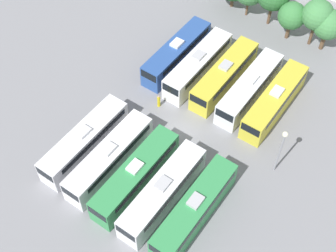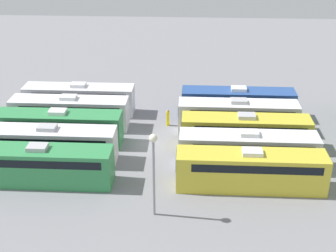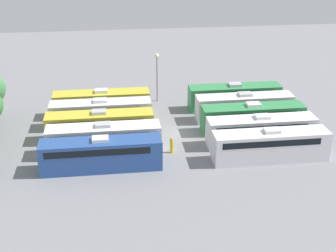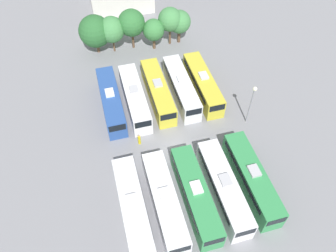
{
  "view_description": "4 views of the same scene",
  "coord_description": "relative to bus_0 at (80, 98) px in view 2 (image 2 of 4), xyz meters",
  "views": [
    {
      "loc": [
        17.78,
        -27.93,
        42.95
      ],
      "look_at": [
        -0.88,
        -1.71,
        1.91
      ],
      "focal_mm": 50.0,
      "sensor_mm": 36.0,
      "label": 1
    },
    {
      "loc": [
        39.8,
        3.9,
        20.98
      ],
      "look_at": [
        0.96,
        1.72,
        2.5
      ],
      "focal_mm": 50.0,
      "sensor_mm": 36.0,
      "label": 2
    },
    {
      "loc": [
        -48.67,
        7.5,
        23.1
      ],
      "look_at": [
        -1.79,
        1.45,
        1.95
      ],
      "focal_mm": 50.0,
      "sensor_mm": 36.0,
      "label": 3
    },
    {
      "loc": [
        -7.82,
        -25.57,
        35.51
      ],
      "look_at": [
        -0.59,
        0.92,
        3.0
      ],
      "focal_mm": 35.0,
      "sensor_mm": 36.0,
      "label": 4
    }
  ],
  "objects": [
    {
      "name": "ground_plane",
      "position": [
        7.24,
        8.46,
        -1.7
      ],
      "size": [
        112.92,
        112.92,
        0.0
      ],
      "primitive_type": "plane",
      "color": "gray"
    },
    {
      "name": "bus_0",
      "position": [
        0.0,
        0.0,
        0.0
      ],
      "size": [
        2.64,
        12.01,
        3.46
      ],
      "color": "silver",
      "rests_on": "ground_plane"
    },
    {
      "name": "bus_1",
      "position": [
        3.65,
        -0.16,
        0.0
      ],
      "size": [
        2.64,
        12.01,
        3.46
      ],
      "color": "white",
      "rests_on": "ground_plane"
    },
    {
      "name": "bus_2",
      "position": [
        7.27,
        -0.28,
        0.0
      ],
      "size": [
        2.64,
        12.01,
        3.46
      ],
      "color": "#338C4C",
      "rests_on": "ground_plane"
    },
    {
      "name": "bus_3",
      "position": [
        10.74,
        -0.26,
        0.0
      ],
      "size": [
        2.64,
        12.01,
        3.46
      ],
      "color": "silver",
      "rests_on": "ground_plane"
    },
    {
      "name": "bus_4",
      "position": [
        14.42,
        0.01,
        0.0
      ],
      "size": [
        2.64,
        12.01,
        3.46
      ],
      "color": "#338C4C",
      "rests_on": "ground_plane"
    },
    {
      "name": "bus_5",
      "position": [
        0.24,
        17.31,
        0.0
      ],
      "size": [
        2.64,
        12.01,
        3.46
      ],
      "color": "#284C93",
      "rests_on": "ground_plane"
    },
    {
      "name": "bus_6",
      "position": [
        3.67,
        17.03,
        0.0
      ],
      "size": [
        2.64,
        12.01,
        3.46
      ],
      "color": "white",
      "rests_on": "ground_plane"
    },
    {
      "name": "bus_7",
      "position": [
        7.27,
        17.46,
        0.0
      ],
      "size": [
        2.64,
        12.01,
        3.46
      ],
      "color": "gold",
      "rests_on": "ground_plane"
    },
    {
      "name": "bus_8",
      "position": [
        10.87,
        17.35,
        0.0
      ],
      "size": [
        2.64,
        12.01,
        3.46
      ],
      "color": "silver",
      "rests_on": "ground_plane"
    },
    {
      "name": "bus_9",
      "position": [
        14.25,
        17.25,
        0.0
      ],
      "size": [
        2.64,
        12.01,
        3.46
      ],
      "color": "gold",
      "rests_on": "ground_plane"
    },
    {
      "name": "worker_person",
      "position": [
        2.78,
        9.86,
        -0.86
      ],
      "size": [
        0.36,
        0.36,
        1.81
      ],
      "color": "gold",
      "rests_on": "ground_plane"
    },
    {
      "name": "light_pole",
      "position": [
        18.38,
        9.72,
        2.93
      ],
      "size": [
        0.6,
        0.6,
        6.68
      ],
      "color": "gray",
      "rests_on": "ground_plane"
    }
  ]
}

